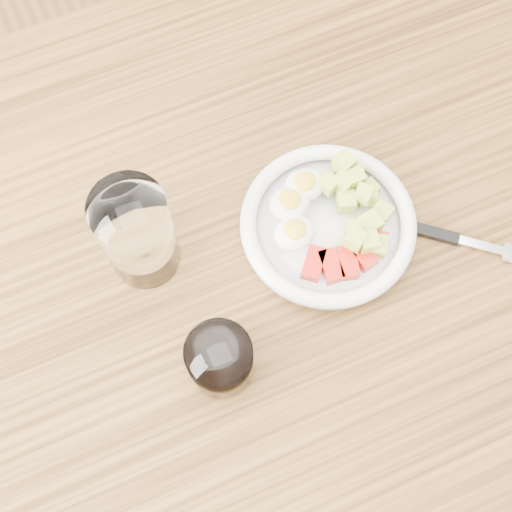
{
  "coord_description": "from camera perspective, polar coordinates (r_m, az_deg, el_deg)",
  "views": [
    {
      "loc": [
        -0.12,
        -0.25,
        1.57
      ],
      "look_at": [
        -0.01,
        0.01,
        0.8
      ],
      "focal_mm": 50.0,
      "sensor_mm": 36.0,
      "label": 1
    }
  ],
  "objects": [
    {
      "name": "bowl",
      "position": [
        0.86,
        5.74,
        2.67
      ],
      "size": [
        0.21,
        0.21,
        0.05
      ],
      "color": "white",
      "rests_on": "dining_table"
    },
    {
      "name": "dining_table",
      "position": [
        0.95,
        0.8,
        -3.02
      ],
      "size": [
        1.5,
        0.9,
        0.77
      ],
      "color": "brown",
      "rests_on": "ground"
    },
    {
      "name": "water_glass",
      "position": [
        0.8,
        -9.48,
        1.75
      ],
      "size": [
        0.08,
        0.08,
        0.15
      ],
      "primitive_type": "cylinder",
      "color": "white",
      "rests_on": "dining_table"
    },
    {
      "name": "fork",
      "position": [
        0.89,
        14.55,
        1.63
      ],
      "size": [
        0.17,
        0.15,
        0.01
      ],
      "color": "black",
      "rests_on": "dining_table"
    },
    {
      "name": "coffee_glass",
      "position": [
        0.78,
        -2.9,
        -8.32
      ],
      "size": [
        0.07,
        0.07,
        0.08
      ],
      "color": "white",
      "rests_on": "dining_table"
    },
    {
      "name": "ground",
      "position": [
        1.6,
        0.48,
        -10.08
      ],
      "size": [
        4.0,
        4.0,
        0.0
      ],
      "primitive_type": "plane",
      "color": "brown",
      "rests_on": "ground"
    }
  ]
}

